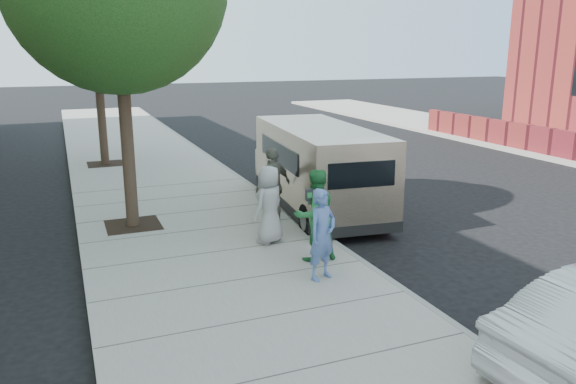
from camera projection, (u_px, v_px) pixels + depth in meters
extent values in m
plane|color=black|center=(264.00, 252.00, 11.48)|extent=(120.00, 120.00, 0.00)
cube|color=gray|center=(216.00, 255.00, 11.10)|extent=(5.00, 60.00, 0.15)
cube|color=gray|center=(327.00, 240.00, 11.99)|extent=(0.12, 60.00, 0.16)
cube|color=black|center=(133.00, 225.00, 12.76)|extent=(1.20, 1.20, 0.01)
cylinder|color=#38281E|center=(127.00, 139.00, 12.27)|extent=(0.28, 0.28, 3.96)
cube|color=black|center=(105.00, 164.00, 19.58)|extent=(1.20, 1.20, 0.01)
cylinder|color=#38281E|center=(101.00, 113.00, 19.15)|extent=(0.28, 0.28, 3.52)
sphere|color=#164317|center=(94.00, 28.00, 18.46)|extent=(3.80, 3.80, 3.80)
sphere|color=#164317|center=(113.00, 12.00, 18.20)|extent=(2.85, 2.85, 2.85)
sphere|color=#164317|center=(77.00, 19.00, 18.65)|extent=(2.66, 2.66, 2.66)
cylinder|color=gray|center=(313.00, 233.00, 10.44)|extent=(0.06, 0.06, 1.12)
cube|color=gray|center=(313.00, 202.00, 10.29)|extent=(0.23, 0.09, 0.08)
cube|color=#2D2D30|center=(309.00, 195.00, 10.23)|extent=(0.13, 0.12, 0.22)
cube|color=#2D2D30|center=(318.00, 194.00, 10.27)|extent=(0.13, 0.12, 0.22)
cube|color=beige|center=(319.00, 166.00, 14.09)|extent=(2.52, 5.51, 1.97)
cube|color=beige|center=(287.00, 163.00, 16.92)|extent=(1.86, 0.73, 0.84)
cube|color=black|center=(362.00, 175.00, 11.51)|extent=(1.48, 0.17, 0.54)
cylinder|color=black|center=(268.00, 184.00, 15.69)|extent=(0.33, 0.77, 0.75)
cylinder|color=black|center=(327.00, 180.00, 16.16)|extent=(0.33, 0.77, 0.75)
cylinder|color=black|center=(309.00, 221.00, 12.31)|extent=(0.33, 0.77, 0.75)
cylinder|color=black|center=(381.00, 214.00, 12.78)|extent=(0.33, 0.77, 0.75)
imported|color=#5270AE|center=(322.00, 234.00, 9.60)|extent=(0.69, 0.58, 1.60)
imported|color=#2A823F|center=(315.00, 215.00, 10.47)|extent=(0.89, 0.72, 1.75)
imported|color=#A9AAAC|center=(269.00, 205.00, 11.44)|extent=(0.94, 0.86, 1.61)
imported|color=gray|center=(273.00, 186.00, 12.66)|extent=(1.12, 0.82, 1.77)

